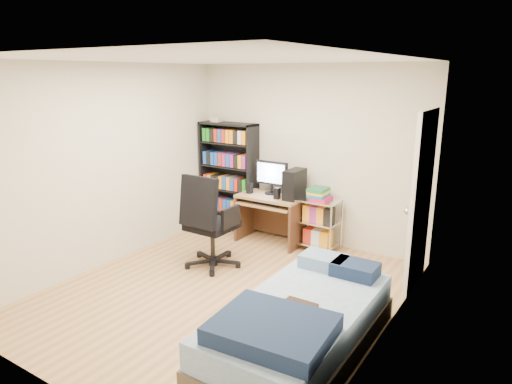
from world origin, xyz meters
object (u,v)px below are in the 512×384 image
Objects in this scene: office_chair at (210,238)px; bed at (300,325)px; media_shelf at (229,175)px; computer_desk at (278,200)px.

office_chair reaches higher than bed.
media_shelf is 1.02m from computer_desk.
office_chair is at bearing 150.13° from bed.
computer_desk is 0.57× the size of bed.
office_chair is 0.59× the size of bed.
office_chair is 2.07m from bed.
media_shelf is 1.43× the size of office_chair.
bed is (1.50, -2.22, -0.37)m from computer_desk.
computer_desk is 1.25m from office_chair.
media_shelf is at bearing 169.80° from computer_desk.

